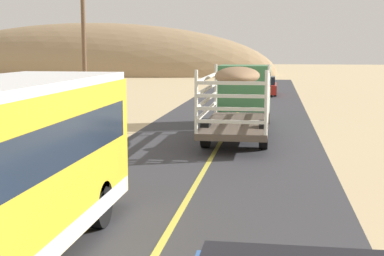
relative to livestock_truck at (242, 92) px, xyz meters
The scene contains 6 objects.
livestock_truck is the anchor object (origin of this frame).
car_far 19.14m from the livestock_truck, 87.83° to the left, with size 1.80×4.40×1.46m.
power_pole_mid 10.78m from the livestock_truck, 152.18° to the left, with size 2.20×0.24×8.71m.
boulder_near_shoulder 14.04m from the livestock_truck, 158.64° to the left, with size 1.53×1.67×0.81m, color #756656.
boulder_far_horizon 17.35m from the livestock_truck, 152.52° to the left, with size 1.48×1.59×1.07m, color #84705B.
distant_hill 56.14m from the livestock_truck, 116.22° to the left, with size 53.28×18.32×14.43m, color #997C5A.
Camera 1 is at (2.10, -4.71, 3.80)m, focal length 50.80 mm.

